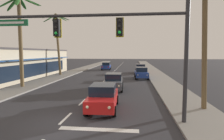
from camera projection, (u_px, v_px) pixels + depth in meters
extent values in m
plane|color=#2D2D33|center=(60.00, 123.00, 10.37)|extent=(220.00, 220.00, 0.00)
cube|color=gray|center=(159.00, 77.00, 29.31)|extent=(3.20, 110.00, 0.14)
cube|color=gray|center=(60.00, 76.00, 31.02)|extent=(3.20, 110.00, 0.14)
cube|color=silver|center=(66.00, 118.00, 11.17)|extent=(0.16, 2.00, 0.01)
cube|color=silver|center=(83.00, 102.00, 14.90)|extent=(0.16, 2.00, 0.01)
cube|color=silver|center=(93.00, 92.00, 18.62)|extent=(0.16, 2.00, 0.01)
cube|color=silver|center=(99.00, 85.00, 22.35)|extent=(0.16, 2.00, 0.01)
cube|color=silver|center=(104.00, 81.00, 26.07)|extent=(0.16, 2.00, 0.01)
cube|color=silver|center=(108.00, 77.00, 29.79)|extent=(0.16, 2.00, 0.01)
cube|color=silver|center=(111.00, 75.00, 33.52)|extent=(0.16, 2.00, 0.01)
cube|color=silver|center=(113.00, 72.00, 37.24)|extent=(0.16, 2.00, 0.01)
cube|color=silver|center=(115.00, 71.00, 40.97)|extent=(0.16, 2.00, 0.01)
cube|color=silver|center=(116.00, 69.00, 44.69)|extent=(0.16, 2.00, 0.01)
cube|color=silver|center=(118.00, 68.00, 48.41)|extent=(0.16, 2.00, 0.01)
cube|color=silver|center=(119.00, 67.00, 52.14)|extent=(0.16, 2.00, 0.01)
cube|color=silver|center=(120.00, 66.00, 55.86)|extent=(0.16, 2.00, 0.01)
cube|color=silver|center=(121.00, 65.00, 59.59)|extent=(0.16, 2.00, 0.01)
cube|color=silver|center=(121.00, 64.00, 63.31)|extent=(0.16, 2.00, 0.01)
cube|color=silver|center=(122.00, 64.00, 67.03)|extent=(0.16, 2.00, 0.01)
cube|color=silver|center=(123.00, 63.00, 70.76)|extent=(0.16, 2.00, 0.01)
cube|color=silver|center=(123.00, 63.00, 74.48)|extent=(0.16, 2.00, 0.01)
cube|color=silver|center=(124.00, 62.00, 78.21)|extent=(0.16, 2.00, 0.01)
cube|color=silver|center=(99.00, 129.00, 9.54)|extent=(4.00, 0.44, 0.01)
cylinder|color=#2D2D33|center=(186.00, 63.00, 9.93)|extent=(0.22, 0.22, 6.57)
cylinder|color=#2D2D33|center=(88.00, 15.00, 10.27)|extent=(10.34, 0.16, 0.16)
cube|color=black|center=(120.00, 27.00, 10.12)|extent=(0.32, 0.26, 0.92)
sphere|color=black|center=(119.00, 21.00, 9.95)|extent=(0.17, 0.17, 0.17)
sphere|color=black|center=(119.00, 27.00, 9.98)|extent=(0.17, 0.17, 0.17)
sphere|color=#1EE54C|center=(119.00, 32.00, 10.00)|extent=(0.17, 0.17, 0.17)
cube|color=yellow|center=(120.00, 27.00, 10.28)|extent=(0.42, 0.03, 1.04)
cube|color=black|center=(57.00, 28.00, 10.49)|extent=(0.32, 0.26, 0.92)
sphere|color=black|center=(56.00, 22.00, 10.33)|extent=(0.17, 0.17, 0.17)
sphere|color=black|center=(56.00, 28.00, 10.36)|extent=(0.17, 0.17, 0.17)
sphere|color=#1EE54C|center=(56.00, 33.00, 10.38)|extent=(0.17, 0.17, 0.17)
cube|color=yellow|center=(58.00, 28.00, 10.66)|extent=(0.42, 0.03, 1.04)
cube|color=#146038|center=(9.00, 23.00, 10.79)|extent=(2.30, 0.05, 0.36)
cube|color=white|center=(8.00, 23.00, 10.76)|extent=(1.84, 0.01, 0.12)
cube|color=red|center=(103.00, 99.00, 12.88)|extent=(1.90, 4.35, 0.72)
cube|color=black|center=(103.00, 89.00, 12.97)|extent=(1.67, 2.25, 0.64)
cylinder|color=black|center=(114.00, 111.00, 11.44)|extent=(0.24, 0.65, 0.64)
cylinder|color=black|center=(86.00, 111.00, 11.57)|extent=(0.24, 0.65, 0.64)
cylinder|color=black|center=(117.00, 100.00, 14.25)|extent=(0.24, 0.65, 0.64)
cylinder|color=black|center=(94.00, 99.00, 14.39)|extent=(0.24, 0.65, 0.64)
sphere|color=#F9EFC6|center=(109.00, 108.00, 10.67)|extent=(0.18, 0.18, 0.18)
sphere|color=#F9EFC6|center=(87.00, 107.00, 10.77)|extent=(0.18, 0.18, 0.18)
cube|color=red|center=(115.00, 92.00, 14.96)|extent=(0.24, 0.07, 0.20)
cube|color=red|center=(98.00, 91.00, 15.07)|extent=(0.24, 0.07, 0.20)
cube|color=#4C515B|center=(114.00, 83.00, 19.81)|extent=(1.94, 4.37, 0.72)
cube|color=black|center=(114.00, 76.00, 19.90)|extent=(1.69, 2.27, 0.64)
cylinder|color=black|center=(122.00, 89.00, 18.37)|extent=(0.25, 0.65, 0.64)
cylinder|color=black|center=(104.00, 89.00, 18.49)|extent=(0.25, 0.65, 0.64)
cylinder|color=black|center=(122.00, 84.00, 21.19)|extent=(0.25, 0.65, 0.64)
cylinder|color=black|center=(107.00, 84.00, 21.31)|extent=(0.25, 0.65, 0.64)
sphere|color=#F9EFC6|center=(119.00, 86.00, 17.60)|extent=(0.18, 0.18, 0.18)
sphere|color=#F9EFC6|center=(105.00, 86.00, 17.69)|extent=(0.18, 0.18, 0.18)
cube|color=red|center=(120.00, 79.00, 21.90)|extent=(0.24, 0.07, 0.20)
cube|color=red|center=(109.00, 79.00, 21.99)|extent=(0.24, 0.07, 0.20)
cube|color=navy|center=(106.00, 67.00, 43.12)|extent=(1.91, 4.36, 0.72)
cube|color=black|center=(106.00, 64.00, 42.91)|extent=(1.67, 2.25, 0.64)
cylinder|color=black|center=(103.00, 68.00, 44.63)|extent=(0.24, 0.65, 0.64)
cylinder|color=black|center=(111.00, 68.00, 44.50)|extent=(0.24, 0.65, 0.64)
cylinder|color=black|center=(102.00, 69.00, 41.81)|extent=(0.24, 0.65, 0.64)
cylinder|color=black|center=(110.00, 69.00, 41.68)|extent=(0.24, 0.65, 0.64)
sphere|color=#B2B2AD|center=(105.00, 66.00, 45.32)|extent=(0.18, 0.18, 0.18)
sphere|color=#B2B2AD|center=(110.00, 66.00, 45.22)|extent=(0.18, 0.18, 0.18)
cube|color=red|center=(102.00, 67.00, 41.02)|extent=(0.24, 0.07, 0.20)
cube|color=red|center=(108.00, 67.00, 40.92)|extent=(0.24, 0.07, 0.20)
cube|color=red|center=(140.00, 69.00, 36.23)|extent=(1.79, 4.31, 0.72)
cube|color=black|center=(140.00, 66.00, 36.32)|extent=(1.62, 2.21, 0.64)
cylinder|color=black|center=(146.00, 72.00, 34.77)|extent=(0.23, 0.64, 0.64)
cylinder|color=black|center=(136.00, 72.00, 34.95)|extent=(0.23, 0.64, 0.64)
cylinder|color=black|center=(145.00, 71.00, 37.58)|extent=(0.23, 0.64, 0.64)
cylinder|color=black|center=(136.00, 71.00, 37.76)|extent=(0.23, 0.64, 0.64)
sphere|color=#B2B2AD|center=(145.00, 70.00, 34.01)|extent=(0.18, 0.18, 0.18)
sphere|color=#B2B2AD|center=(138.00, 70.00, 34.14)|extent=(0.18, 0.18, 0.18)
cube|color=red|center=(143.00, 68.00, 38.30)|extent=(0.24, 0.06, 0.20)
cube|color=red|center=(137.00, 68.00, 38.43)|extent=(0.24, 0.06, 0.20)
cube|color=navy|center=(141.00, 74.00, 28.38)|extent=(1.91, 4.36, 0.72)
cube|color=black|center=(141.00, 69.00, 28.47)|extent=(1.68, 2.25, 0.64)
cylinder|color=black|center=(148.00, 78.00, 26.94)|extent=(0.24, 0.65, 0.64)
cylinder|color=black|center=(136.00, 78.00, 27.07)|extent=(0.24, 0.65, 0.64)
cylinder|color=black|center=(146.00, 75.00, 29.76)|extent=(0.24, 0.65, 0.64)
cylinder|color=black|center=(135.00, 75.00, 29.89)|extent=(0.24, 0.65, 0.64)
sphere|color=#B2B2AD|center=(147.00, 75.00, 26.18)|extent=(0.18, 0.18, 0.18)
sphere|color=#B2B2AD|center=(138.00, 75.00, 26.27)|extent=(0.18, 0.18, 0.18)
cube|color=red|center=(144.00, 72.00, 30.47)|extent=(0.24, 0.07, 0.20)
cube|color=red|center=(136.00, 72.00, 30.57)|extent=(0.24, 0.07, 0.20)
cylinder|color=brown|center=(21.00, 44.00, 20.55)|extent=(0.42, 0.39, 9.54)
ellipsoid|color=#2D702D|center=(29.00, 2.00, 20.07)|extent=(2.28, 0.48, 1.11)
ellipsoid|color=#2D702D|center=(31.00, 2.00, 20.87)|extent=(1.97, 1.96, 0.72)
ellipsoid|color=#2D702D|center=(23.00, 4.00, 21.28)|extent=(0.95, 2.36, 0.92)
ellipsoid|color=#2D702D|center=(13.00, 4.00, 20.65)|extent=(2.13, 1.15, 1.39)
ellipsoid|color=#2D702D|center=(8.00, 2.00, 20.07)|extent=(2.23, 0.83, 1.27)
ellipsoid|color=#2D702D|center=(18.00, 1.00, 19.21)|extent=(1.24, 2.08, 1.43)
cylinder|color=brown|center=(58.00, 46.00, 31.97)|extent=(0.95, 0.37, 9.89)
ellipsoid|color=#2D702D|center=(61.00, 18.00, 31.28)|extent=(2.22, 0.83, 1.23)
ellipsoid|color=#2D702D|center=(63.00, 18.00, 32.10)|extent=(2.16, 1.63, 0.79)
ellipsoid|color=#2D702D|center=(57.00, 20.00, 32.60)|extent=(0.67, 2.12, 1.42)
ellipsoid|color=#2D702D|center=(54.00, 18.00, 32.57)|extent=(1.69, 2.12, 0.82)
ellipsoid|color=#2D702D|center=(49.00, 19.00, 31.57)|extent=(2.19, 0.69, 1.29)
ellipsoid|color=#2D702D|center=(49.00, 16.00, 30.83)|extent=(1.84, 1.99, 0.89)
ellipsoid|color=#2D702D|center=(52.00, 17.00, 30.54)|extent=(0.64, 2.26, 1.13)
ellipsoid|color=#2D702D|center=(58.00, 16.00, 30.62)|extent=(1.70, 2.08, 0.93)
sphere|color=#4C4223|center=(56.00, 15.00, 31.55)|extent=(0.60, 0.60, 0.60)
cylinder|color=brown|center=(205.00, 41.00, 12.30)|extent=(0.61, 0.33, 9.13)
cube|color=beige|center=(18.00, 64.00, 28.33)|extent=(5.70, 25.64, 4.17)
cube|color=#3D3838|center=(18.00, 49.00, 28.13)|extent=(5.87, 25.90, 0.24)
cube|color=navy|center=(39.00, 59.00, 27.89)|extent=(1.00, 21.80, 0.12)
cube|color=black|center=(37.00, 69.00, 28.08)|extent=(0.06, 20.52, 1.80)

